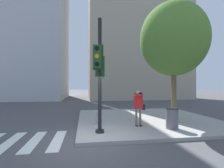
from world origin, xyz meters
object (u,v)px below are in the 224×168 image
trash_bin (172,118)px  fire_hydrant (95,118)px  street_tree (174,39)px  person_photographer (139,105)px  traffic_signal_pole (99,70)px

trash_bin → fire_hydrant: bearing=157.3°
street_tree → trash_bin: street_tree is taller
street_tree → fire_hydrant: (-4.17, 0.26, -4.10)m
street_tree → fire_hydrant: bearing=176.4°
person_photographer → street_tree: street_tree is taller
traffic_signal_pole → street_tree: bearing=18.0°
street_tree → fire_hydrant: size_ratio=9.49×
traffic_signal_pole → trash_bin: (3.35, 0.15, -2.13)m
fire_hydrant → trash_bin: 3.73m
traffic_signal_pole → fire_hydrant: (-0.09, 1.58, -2.28)m
person_photographer → trash_bin: 1.64m
person_photographer → street_tree: size_ratio=0.27×
traffic_signal_pole → fire_hydrant: 2.78m
traffic_signal_pole → street_tree: size_ratio=0.76×
person_photographer → street_tree: 4.01m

